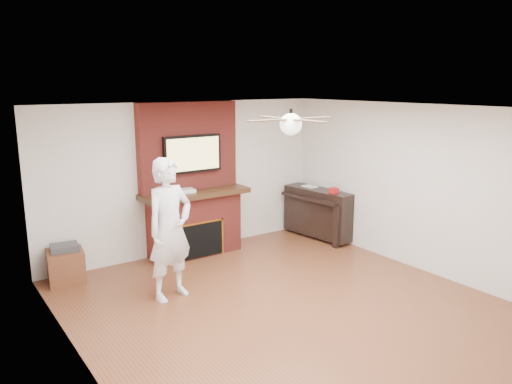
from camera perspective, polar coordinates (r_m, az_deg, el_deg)
room_shell at (r=6.08m, az=3.86°, el=-2.37°), size 5.36×5.86×2.86m
fireplace at (r=8.23m, az=-7.28°, el=-0.34°), size 1.78×0.64×2.50m
tv at (r=8.07m, az=-7.26°, el=4.35°), size 1.00×0.08×0.60m
ceiling_fan at (r=5.90m, az=4.01°, el=7.83°), size 1.21×1.21×0.31m
person at (r=6.58m, az=-9.81°, el=-4.22°), size 0.78×0.61×1.87m
side_table at (r=7.68m, az=-20.91°, el=-7.76°), size 0.55×0.55×0.56m
piano at (r=9.18m, az=7.15°, el=-2.27°), size 0.67×1.43×1.00m
cable_box at (r=8.02m, az=-8.38°, el=0.11°), size 0.40×0.26×0.05m
candle_orange at (r=8.23m, az=-7.36°, el=-7.18°), size 0.06×0.06×0.11m
candle_green at (r=8.32m, az=-6.55°, el=-7.00°), size 0.06×0.06×0.09m
candle_cream at (r=8.34m, az=-6.23°, el=-6.89°), size 0.08×0.08×0.11m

